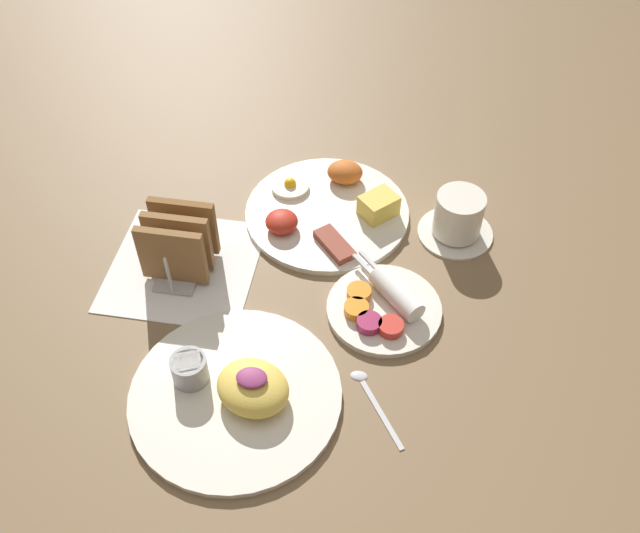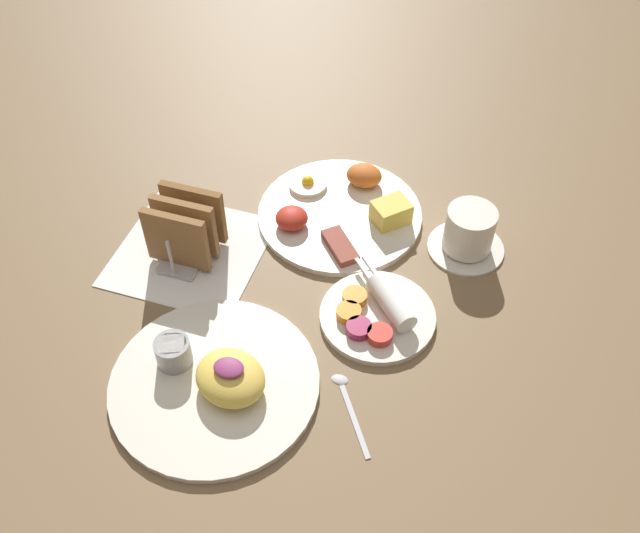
% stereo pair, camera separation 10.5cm
% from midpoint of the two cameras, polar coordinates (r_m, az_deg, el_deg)
% --- Properties ---
extents(ground_plane, '(3.00, 3.00, 0.00)m').
position_cam_midpoint_polar(ground_plane, '(1.06, -0.88, -1.96)').
color(ground_plane, brown).
extents(napkin_flat, '(0.22, 0.22, 0.00)m').
position_cam_midpoint_polar(napkin_flat, '(1.12, -7.75, 1.06)').
color(napkin_flat, white).
rests_on(napkin_flat, ground_plane).
extents(plate_breakfast, '(0.27, 0.27, 0.05)m').
position_cam_midpoint_polar(plate_breakfast, '(1.17, 4.34, 4.39)').
color(plate_breakfast, silver).
rests_on(plate_breakfast, ground_plane).
extents(plate_condiments, '(0.17, 0.17, 0.04)m').
position_cam_midpoint_polar(plate_condiments, '(1.03, 7.57, -3.91)').
color(plate_condiments, silver).
rests_on(plate_condiments, ground_plane).
extents(plate_foreground, '(0.28, 0.28, 0.06)m').
position_cam_midpoint_polar(plate_foreground, '(0.95, -5.24, -9.14)').
color(plate_foreground, silver).
rests_on(plate_foreground, ground_plane).
extents(toast_rack, '(0.10, 0.12, 0.10)m').
position_cam_midpoint_polar(toast_rack, '(1.08, -8.01, 2.86)').
color(toast_rack, '#B7B7BC').
rests_on(toast_rack, ground_plane).
extents(coffee_cup, '(0.12, 0.12, 0.08)m').
position_cam_midpoint_polar(coffee_cup, '(1.13, 14.46, 2.51)').
color(coffee_cup, silver).
rests_on(coffee_cup, ground_plane).
extents(teaspoon, '(0.08, 0.11, 0.01)m').
position_cam_midpoint_polar(teaspoon, '(0.95, 5.40, -10.69)').
color(teaspoon, silver).
rests_on(teaspoon, ground_plane).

